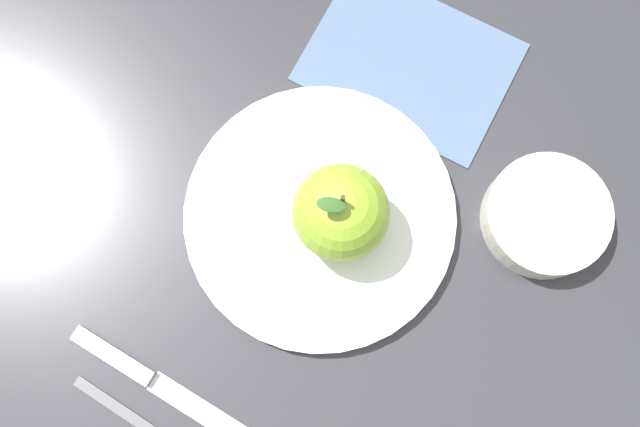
{
  "coord_description": "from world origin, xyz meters",
  "views": [
    {
      "loc": [
        0.02,
        0.1,
        0.63
      ],
      "look_at": [
        -0.04,
        -0.01,
        0.02
      ],
      "focal_mm": 39.59,
      "sensor_mm": 36.0,
      "label": 1
    }
  ],
  "objects_px": {
    "apple": "(344,217)",
    "side_bowl": "(547,215)",
    "knife": "(164,388)",
    "linen_napkin": "(410,62)",
    "dinner_plate": "(320,216)"
  },
  "relations": [
    {
      "from": "apple",
      "to": "side_bowl",
      "type": "relative_size",
      "value": 0.9
    },
    {
      "from": "apple",
      "to": "knife",
      "type": "bearing_deg",
      "value": 11.71
    },
    {
      "from": "side_bowl",
      "to": "linen_napkin",
      "type": "relative_size",
      "value": 0.58
    },
    {
      "from": "apple",
      "to": "knife",
      "type": "xyz_separation_m",
      "value": [
        0.2,
        0.04,
        -0.05
      ]
    },
    {
      "from": "knife",
      "to": "side_bowl",
      "type": "bearing_deg",
      "value": 173.51
    },
    {
      "from": "apple",
      "to": "linen_napkin",
      "type": "height_order",
      "value": "apple"
    },
    {
      "from": "side_bowl",
      "to": "dinner_plate",
      "type": "bearing_deg",
      "value": -30.94
    },
    {
      "from": "apple",
      "to": "linen_napkin",
      "type": "distance_m",
      "value": 0.18
    },
    {
      "from": "dinner_plate",
      "to": "linen_napkin",
      "type": "height_order",
      "value": "dinner_plate"
    },
    {
      "from": "knife",
      "to": "dinner_plate",
      "type": "bearing_deg",
      "value": -162.19
    },
    {
      "from": "apple",
      "to": "knife",
      "type": "distance_m",
      "value": 0.21
    },
    {
      "from": "dinner_plate",
      "to": "knife",
      "type": "bearing_deg",
      "value": 17.81
    },
    {
      "from": "linen_napkin",
      "to": "apple",
      "type": "bearing_deg",
      "value": 37.52
    },
    {
      "from": "knife",
      "to": "apple",
      "type": "bearing_deg",
      "value": -168.29
    },
    {
      "from": "apple",
      "to": "linen_napkin",
      "type": "xyz_separation_m",
      "value": [
        -0.14,
        -0.11,
        -0.05
      ]
    }
  ]
}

